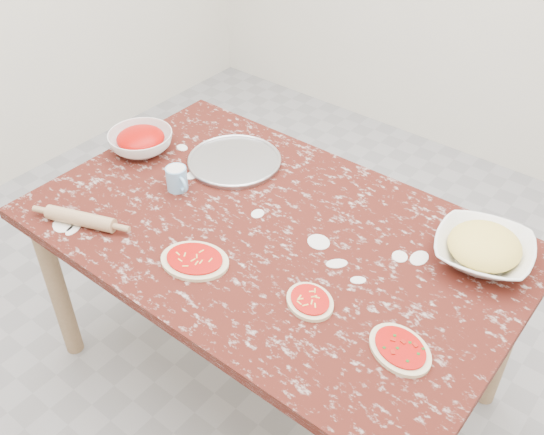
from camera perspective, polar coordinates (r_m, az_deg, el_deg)
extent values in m
plane|color=gray|center=(2.57, 0.00, -14.04)|extent=(4.00, 4.00, 0.00)
cube|color=#3E130E|center=(2.03, 0.00, -1.54)|extent=(1.60, 1.00, 0.04)
cube|color=#927452|center=(2.07, 0.00, -2.80)|extent=(1.50, 0.90, 0.08)
cylinder|color=#927452|center=(2.51, -19.26, -6.17)|extent=(0.07, 0.07, 0.71)
cylinder|color=#927452|center=(2.89, -5.98, 2.82)|extent=(0.07, 0.07, 0.71)
cylinder|color=#927452|center=(2.36, 20.79, -10.30)|extent=(0.07, 0.07, 0.71)
cylinder|color=#B2B2B7|center=(2.33, -3.50, 5.19)|extent=(0.45, 0.45, 0.01)
imported|color=white|center=(2.44, -12.02, 6.87)|extent=(0.26, 0.26, 0.08)
imported|color=white|center=(1.99, 18.94, -2.96)|extent=(0.36, 0.36, 0.07)
cylinder|color=#7DB2DC|center=(2.20, -8.80, 3.59)|extent=(0.07, 0.07, 0.09)
torus|color=#7DB2DC|center=(2.16, -8.30, 3.04)|extent=(0.06, 0.03, 0.06)
cylinder|color=silver|center=(2.18, -8.88, 4.24)|extent=(0.06, 0.06, 0.01)
ellipsoid|color=beige|center=(1.91, -7.15, -4.00)|extent=(0.26, 0.23, 0.01)
ellipsoid|color=red|center=(1.91, -7.17, -3.81)|extent=(0.21, 0.19, 0.00)
ellipsoid|color=beige|center=(1.78, 3.53, -7.78)|extent=(0.19, 0.18, 0.01)
ellipsoid|color=red|center=(1.77, 3.54, -7.59)|extent=(0.16, 0.14, 0.00)
ellipsoid|color=beige|center=(1.70, 11.75, -11.87)|extent=(0.22, 0.20, 0.01)
ellipsoid|color=red|center=(1.69, 11.78, -11.69)|extent=(0.18, 0.16, 0.00)
cylinder|color=tan|center=(2.12, -17.29, -0.11)|extent=(0.25, 0.13, 0.05)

